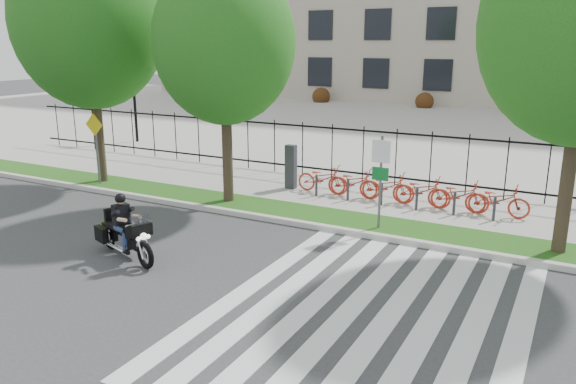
% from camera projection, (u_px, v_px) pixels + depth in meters
% --- Properties ---
extents(ground, '(120.00, 120.00, 0.00)m').
position_uv_depth(ground, '(169.00, 268.00, 12.86)').
color(ground, '#363638').
rests_on(ground, ground).
extents(curb, '(60.00, 0.20, 0.15)m').
position_uv_depth(curb, '(261.00, 217.00, 16.33)').
color(curb, beige).
rests_on(curb, ground).
extents(grass_verge, '(60.00, 1.50, 0.15)m').
position_uv_depth(grass_verge, '(275.00, 210.00, 17.05)').
color(grass_verge, '#215816').
rests_on(grass_verge, ground).
extents(sidewalk, '(60.00, 3.50, 0.15)m').
position_uv_depth(sidewalk, '(311.00, 191.00, 19.18)').
color(sidewalk, '#AFABA4').
rests_on(sidewalk, ground).
extents(plaza, '(80.00, 34.00, 0.10)m').
position_uv_depth(plaza, '(436.00, 126.00, 34.14)').
color(plaza, '#AFABA4').
rests_on(plaza, ground).
extents(crosswalk_stripes, '(5.70, 8.00, 0.01)m').
position_uv_depth(crosswalk_stripes, '(368.00, 314.00, 10.66)').
color(crosswalk_stripes, silver).
rests_on(crosswalk_stripes, ground).
extents(iron_fence, '(30.00, 0.06, 2.00)m').
position_uv_depth(iron_fence, '(332.00, 151.00, 20.40)').
color(iron_fence, black).
rests_on(iron_fence, sidewalk).
extents(lamp_post_left, '(1.06, 0.70, 4.25)m').
position_uv_depth(lamp_post_left, '(133.00, 79.00, 27.70)').
color(lamp_post_left, black).
rests_on(lamp_post_left, ground).
extents(street_tree_0, '(5.11, 5.11, 8.46)m').
position_uv_depth(street_tree_0, '(89.00, 22.00, 18.84)').
color(street_tree_0, '#34251C').
rests_on(street_tree_0, grass_verge).
extents(street_tree_1, '(4.24, 4.24, 7.29)m').
position_uv_depth(street_tree_1, '(224.00, 43.00, 16.54)').
color(street_tree_1, '#34251C').
rests_on(street_tree_1, grass_verge).
extents(bike_share_station, '(7.77, 0.85, 1.50)m').
position_uv_depth(bike_share_station, '(401.00, 188.00, 17.36)').
color(bike_share_station, '#2D2D33').
rests_on(bike_share_station, sidewalk).
extents(sign_pole_regulatory, '(0.50, 0.09, 2.50)m').
position_uv_depth(sign_pole_regulatory, '(381.00, 170.00, 14.75)').
color(sign_pole_regulatory, '#59595B').
rests_on(sign_pole_regulatory, grass_verge).
extents(sign_pole_warning, '(0.78, 0.09, 2.49)m').
position_uv_depth(sign_pole_warning, '(96.00, 139.00, 19.45)').
color(sign_pole_warning, '#59595B').
rests_on(sign_pole_warning, grass_verge).
extents(motorcycle_rider, '(2.35, 1.18, 1.89)m').
position_uv_depth(motorcycle_rider, '(126.00, 233.00, 13.32)').
color(motorcycle_rider, black).
rests_on(motorcycle_rider, ground).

